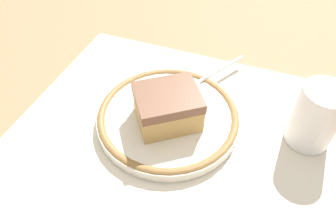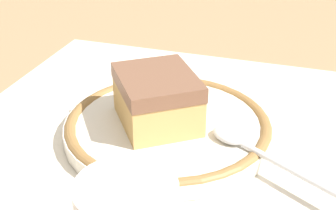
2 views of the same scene
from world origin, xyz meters
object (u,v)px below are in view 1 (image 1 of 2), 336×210
(spoon, at_px, (200,80))
(cake_slice, at_px, (168,107))
(cup, at_px, (315,119))
(plate, at_px, (168,117))

(spoon, bearing_deg, cake_slice, -102.60)
(cake_slice, distance_m, cup, 0.21)
(plate, distance_m, cup, 0.21)
(cake_slice, xyz_separation_m, spoon, (0.02, 0.10, -0.02))
(cake_slice, bearing_deg, cup, 14.10)
(cup, bearing_deg, cake_slice, -165.90)
(plate, height_order, cake_slice, cake_slice)
(cake_slice, bearing_deg, plate, 107.61)
(plate, xyz_separation_m, cake_slice, (0.00, -0.01, 0.03))
(cake_slice, relative_size, spoon, 0.87)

